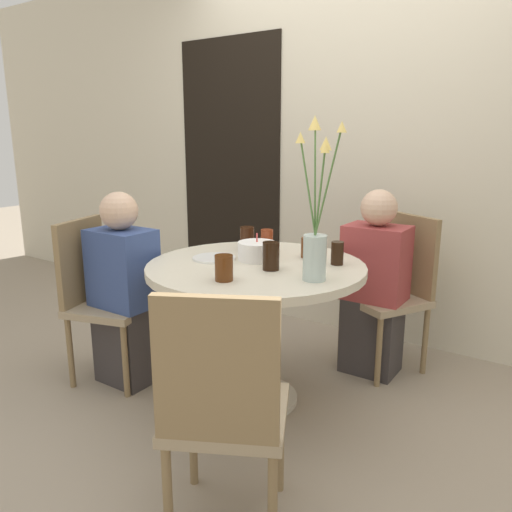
{
  "coord_description": "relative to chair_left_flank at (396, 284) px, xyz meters",
  "views": [
    {
      "loc": [
        1.32,
        -1.95,
        1.35
      ],
      "look_at": [
        0.0,
        0.0,
        0.77
      ],
      "focal_mm": 35.0,
      "sensor_mm": 36.0,
      "label": 1
    }
  ],
  "objects": [
    {
      "name": "dining_table",
      "position": [
        -0.44,
        -0.8,
        0.09
      ],
      "size": [
        1.07,
        1.07,
        0.73
      ],
      "color": "beige",
      "rests_on": "ground_plane"
    },
    {
      "name": "drink_glass_4",
      "position": [
        -0.32,
        -0.85,
        0.29
      ],
      "size": [
        0.08,
        0.08,
        0.13
      ],
      "color": "black",
      "rests_on": "dining_table"
    },
    {
      "name": "drink_glass_1",
      "position": [
        -0.52,
        -0.58,
        0.29
      ],
      "size": [
        0.06,
        0.06,
        0.13
      ],
      "color": "maroon",
      "rests_on": "dining_table"
    },
    {
      "name": "person_woman",
      "position": [
        -0.08,
        -0.14,
        -0.01
      ],
      "size": [
        0.34,
        0.24,
        1.06
      ],
      "color": "#383333",
      "rests_on": "ground_plane"
    },
    {
      "name": "chair_near_front",
      "position": [
        -1.32,
        -1.05,
        0.0
      ],
      "size": [
        0.5,
        0.5,
        0.9
      ],
      "rotation": [
        0.0,
        0.0,
        1.86
      ],
      "color": "#9E896B",
      "rests_on": "ground_plane"
    },
    {
      "name": "ground_plane",
      "position": [
        -0.44,
        -0.8,
        -0.51
      ],
      "size": [
        16.0,
        16.0,
        0.0
      ],
      "primitive_type": "plane",
      "color": "gray"
    },
    {
      "name": "birthday_cake",
      "position": [
        -0.48,
        -0.73,
        0.27
      ],
      "size": [
        0.19,
        0.19,
        0.14
      ],
      "color": "white",
      "rests_on": "dining_table"
    },
    {
      "name": "drink_glass_0",
      "position": [
        -0.11,
        -0.59,
        0.28
      ],
      "size": [
        0.06,
        0.06,
        0.11
      ],
      "color": "black",
      "rests_on": "dining_table"
    },
    {
      "name": "doorway_panel",
      "position": [
        -1.47,
        0.37,
        0.52
      ],
      "size": [
        0.9,
        0.01,
        2.05
      ],
      "color": "black",
      "rests_on": "ground_plane"
    },
    {
      "name": "flower_vase",
      "position": [
        -0.09,
        -0.86,
        0.46
      ],
      "size": [
        0.24,
        0.24,
        0.7
      ],
      "color": "#B2C6C1",
      "rests_on": "dining_table"
    },
    {
      "name": "drink_glass_3",
      "position": [
        -0.4,
        -1.11,
        0.28
      ],
      "size": [
        0.08,
        0.08,
        0.11
      ],
      "color": "#51280F",
      "rests_on": "dining_table"
    },
    {
      "name": "drink_glass_2",
      "position": [
        -0.29,
        -0.53,
        0.28
      ],
      "size": [
        0.08,
        0.08,
        0.1
      ],
      "color": "#51280F",
      "rests_on": "dining_table"
    },
    {
      "name": "person_guest",
      "position": [
        -1.16,
        -1.01,
        -0.01
      ],
      "size": [
        0.34,
        0.24,
        1.06
      ],
      "color": "#383333",
      "rests_on": "ground_plane"
    },
    {
      "name": "wall_back",
      "position": [
        -0.44,
        0.41,
        0.79
      ],
      "size": [
        8.0,
        0.05,
        2.6
      ],
      "color": "beige",
      "rests_on": "ground_plane"
    },
    {
      "name": "chair_left_flank",
      "position": [
        0.0,
        0.0,
        0.0
      ],
      "size": [
        0.54,
        0.54,
        0.9
      ],
      "rotation": [
        0.0,
        0.0,
        -0.51
      ],
      "color": "#9E896B",
      "rests_on": "ground_plane"
    },
    {
      "name": "side_plate",
      "position": [
        -0.67,
        -0.83,
        0.23
      ],
      "size": [
        0.22,
        0.22,
        0.01
      ],
      "color": "white",
      "rests_on": "dining_table"
    },
    {
      "name": "chair_right_flank",
      "position": [
        -0.02,
        -1.61,
        0.0
      ],
      "size": [
        0.54,
        0.54,
        0.9
      ],
      "rotation": [
        0.0,
        0.0,
        3.62
      ],
      "color": "#9E896B",
      "rests_on": "ground_plane"
    },
    {
      "name": "drink_glass_5",
      "position": [
        -0.66,
        -0.55,
        0.29
      ],
      "size": [
        0.08,
        0.08,
        0.12
      ],
      "color": "#33190C",
      "rests_on": "dining_table"
    }
  ]
}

